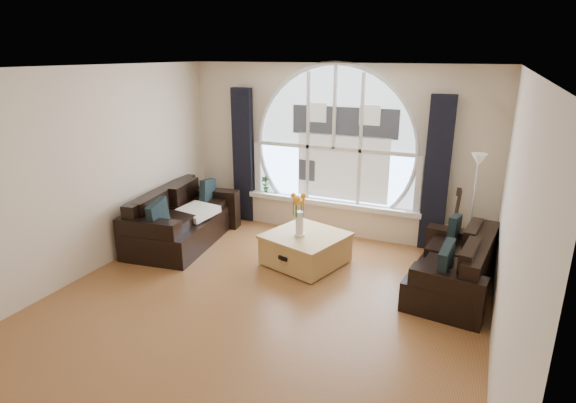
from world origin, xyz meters
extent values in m
cube|color=brown|center=(0.00, 0.00, 0.00)|extent=(5.00, 5.50, 0.01)
cube|color=silver|center=(0.00, 0.00, 2.70)|extent=(5.00, 5.50, 0.01)
cube|color=beige|center=(0.00, 2.75, 1.35)|extent=(5.00, 0.01, 2.70)
cube|color=beige|center=(0.00, -2.75, 1.35)|extent=(5.00, 0.01, 2.70)
cube|color=beige|center=(-2.50, 0.00, 1.35)|extent=(0.01, 5.50, 2.70)
cube|color=beige|center=(2.50, 0.00, 1.35)|extent=(0.01, 5.50, 2.70)
cube|color=silver|center=(2.20, 0.00, 2.35)|extent=(0.92, 5.50, 0.72)
cube|color=silver|center=(0.00, 2.72, 1.62)|extent=(2.60, 0.06, 2.15)
cube|color=white|center=(0.00, 2.65, 0.51)|extent=(2.90, 0.22, 0.08)
cube|color=white|center=(0.00, 2.69, 1.62)|extent=(2.76, 0.08, 2.15)
cube|color=silver|center=(0.15, 2.71, 1.50)|extent=(1.70, 0.02, 1.50)
cube|color=black|center=(-1.60, 2.63, 1.15)|extent=(0.35, 0.12, 2.30)
cube|color=black|center=(1.60, 2.63, 1.15)|extent=(0.35, 0.12, 2.30)
cube|color=black|center=(-1.96, 1.32, 0.40)|extent=(1.18, 1.98, 0.83)
cube|color=black|center=(2.01, 1.36, 0.40)|extent=(1.00, 1.71, 0.72)
cube|color=tan|center=(0.06, 1.37, 0.24)|extent=(1.23, 1.23, 0.48)
cube|color=silver|center=(-1.78, 1.41, 0.50)|extent=(0.63, 0.63, 0.10)
cube|color=white|center=(0.00, 1.29, 0.83)|extent=(0.24, 0.24, 0.70)
cube|color=#B2B2B2|center=(2.15, 2.19, 0.80)|extent=(0.24, 0.24, 1.60)
cube|color=#945E30|center=(1.94, 2.50, 0.53)|extent=(0.41, 0.32, 1.06)
imported|color=#1E6023|center=(-1.19, 2.65, 0.70)|extent=(0.16, 0.12, 0.29)
camera|label=1|loc=(2.24, -4.20, 2.85)|focal=28.86mm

